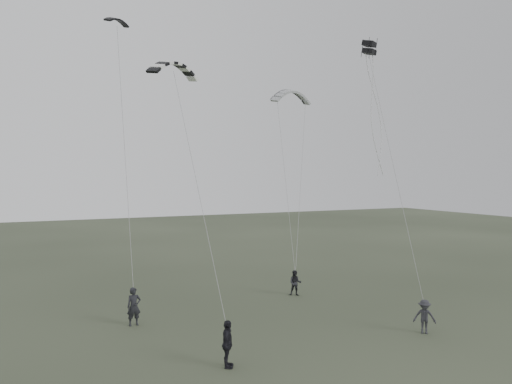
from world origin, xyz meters
name	(u,v)px	position (x,y,z in m)	size (l,w,h in m)	color
ground	(292,343)	(0.00, 0.00, 0.00)	(140.00, 140.00, 0.00)	#2E3625
flyer_left	(134,306)	(-6.00, 5.76, 0.97)	(0.71, 0.47, 1.94)	black
flyer_right	(295,283)	(4.59, 7.67, 0.80)	(0.78, 0.61, 1.61)	black
flyer_center	(227,344)	(-3.81, -1.46, 0.95)	(1.11, 0.46, 1.90)	black
flyer_far	(425,317)	(6.43, -1.61, 0.82)	(1.06, 0.61, 1.64)	#29292E
kite_dark_small	(117,19)	(-5.84, 10.63, 16.84)	(1.60, 0.48, 0.52)	black
kite_pale_large	(292,91)	(8.16, 14.48, 14.21)	(3.44, 0.77, 1.45)	#A1A4A6
kite_striped	(173,63)	(-3.65, 6.44, 13.66)	(3.06, 0.76, 1.20)	black
kite_box	(369,48)	(7.12, 3.64, 15.00)	(0.65, 0.65, 0.72)	black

